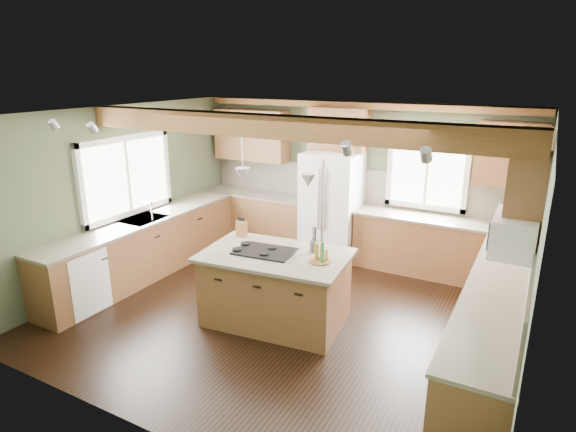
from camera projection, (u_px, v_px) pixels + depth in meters
The scene contains 37 objects.
floor at pixel (286, 312), 6.38m from camera, with size 5.60×5.60×0.00m, color black.
ceiling at pixel (286, 113), 5.62m from camera, with size 5.60×5.60×0.00m, color silver.
wall_back at pixel (357, 180), 8.10m from camera, with size 5.60×5.60×0.00m, color #4D583E.
wall_left at pixel (124, 193), 7.28m from camera, with size 5.00×5.00×0.00m, color #4D583E.
wall_right at pixel (536, 260), 4.73m from camera, with size 5.00×5.00×0.00m, color #4D583E.
ceiling_beam at pixel (276, 127), 5.45m from camera, with size 5.55×0.26×0.26m, color #563518.
soffit_trim at pixel (358, 105), 7.65m from camera, with size 5.55×0.20×0.10m, color #563518.
backsplash_back at pixel (357, 185), 8.12m from camera, with size 5.58×0.03×0.58m, color brown.
backsplash_right at pixel (533, 266), 4.80m from camera, with size 0.03×3.70×0.58m, color brown.
base_cab_back_left at pixel (259, 218), 8.92m from camera, with size 2.02×0.60×0.88m, color brown.
counter_back_left at pixel (258, 194), 8.78m from camera, with size 2.06×0.64×0.04m, color #50473B.
base_cab_back_right at pixel (439, 248), 7.42m from camera, with size 2.62×0.60×0.88m, color brown.
counter_back_right at pixel (442, 220), 7.29m from camera, with size 2.66×0.64×0.04m, color #50473B.
base_cab_left at pixel (146, 248), 7.44m from camera, with size 0.60×3.70×0.88m, color brown.
counter_left at pixel (144, 220), 7.30m from camera, with size 0.64×3.74×0.04m, color #50473B.
base_cab_right at pixel (493, 328), 5.16m from camera, with size 0.60×3.70×0.88m, color brown.
counter_right at pixel (498, 289), 5.02m from camera, with size 0.64×3.74×0.04m, color #50473B.
upper_cab_back_left at pixel (251, 135), 8.67m from camera, with size 1.40×0.35×0.90m, color brown.
upper_cab_over_fridge at pixel (338, 129), 7.84m from camera, with size 0.96×0.35×0.70m, color brown.
upper_cab_right at pixel (531, 176), 5.37m from camera, with size 0.35×2.20×0.90m, color brown.
upper_cab_back_corner at pixel (510, 155), 6.72m from camera, with size 0.90×0.35×0.90m, color brown.
window_left at pixel (126, 176), 7.24m from camera, with size 0.04×1.60×1.05m, color white.
window_back at pixel (427, 172), 7.49m from camera, with size 1.10×0.04×1.00m, color white.
sink at pixel (144, 220), 7.30m from camera, with size 0.50×0.65×0.03m, color #262628.
faucet at pixel (152, 212), 7.18m from camera, with size 0.02×0.02×0.28m, color #B2B2B7.
dishwasher at pixel (76, 280), 6.34m from camera, with size 0.60×0.60×0.84m, color white.
oven at pixel (473, 398), 4.07m from camera, with size 0.60×0.72×0.84m, color white.
microwave at pixel (515, 234), 4.71m from camera, with size 0.40×0.70×0.38m, color white.
pendant_left at pixel (243, 174), 5.79m from camera, with size 0.18×0.18×0.16m, color #B2B2B7.
pendant_right at pixel (308, 180), 5.48m from camera, with size 0.18×0.18×0.16m, color #B2B2B7.
refrigerator at pixel (331, 206), 8.04m from camera, with size 0.90×0.74×1.80m, color white.
island at pixel (275, 289), 6.06m from camera, with size 1.68×1.03×0.88m, color olive.
island_top at pixel (275, 255), 5.92m from camera, with size 1.79×1.14×0.04m, color #50473B.
cooktop at pixel (265, 251), 5.96m from camera, with size 0.73×0.49×0.02m, color black.
knife_block at pixel (242, 229), 6.50m from camera, with size 0.13×0.10×0.22m, color brown.
utensil_crock at pixel (314, 246), 5.96m from camera, with size 0.11×0.11×0.14m, color #433B35.
bottle_tray at pixel (320, 252), 5.63m from camera, with size 0.26×0.26×0.24m, color brown, non-canonical shape.
Camera 1 is at (2.75, -5.02, 3.10)m, focal length 30.00 mm.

